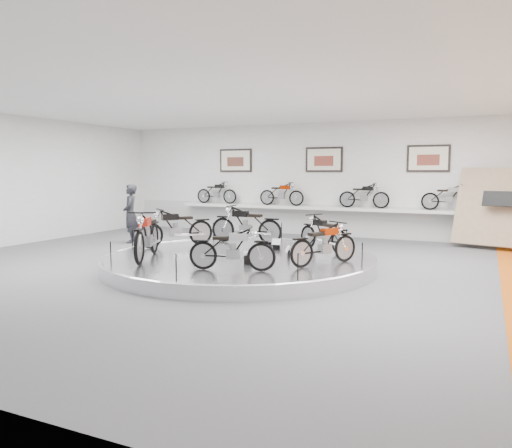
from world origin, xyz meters
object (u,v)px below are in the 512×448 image
at_px(bike_a, 323,233).
at_px(bike_e, 232,249).
at_px(shelf, 321,208).
at_px(bike_f, 324,244).
at_px(display_platform, 239,262).
at_px(bike_b, 246,224).
at_px(visitor, 130,213).
at_px(bike_c, 176,227).
at_px(bike_d, 147,235).

relative_size(bike_a, bike_e, 1.03).
distance_m(shelf, bike_f, 7.06).
distance_m(display_platform, bike_a, 2.23).
xyz_separation_m(display_platform, bike_e, (0.69, -1.68, 0.59)).
relative_size(bike_b, visitor, 0.95).
distance_m(display_platform, shelf, 6.46).
bearing_deg(bike_c, bike_e, 89.68).
bearing_deg(bike_f, bike_e, 163.43).
relative_size(bike_f, visitor, 0.82).
distance_m(bike_a, bike_d, 4.27).
distance_m(bike_d, bike_e, 2.39).
relative_size(bike_e, bike_f, 0.97).
bearing_deg(bike_f, bike_d, 135.46).
xyz_separation_m(bike_d, bike_f, (3.85, 1.00, -0.10)).
bearing_deg(bike_c, bike_d, 52.08).
height_order(bike_a, bike_f, bike_a).
height_order(bike_d, visitor, visitor).
height_order(bike_b, bike_f, bike_b).
xyz_separation_m(display_platform, bike_b, (-0.73, 1.88, 0.67)).
relative_size(display_platform, bike_f, 4.14).
bearing_deg(display_platform, bike_e, -67.79).
relative_size(bike_e, visitor, 0.80).
distance_m(bike_a, bike_c, 3.86).
height_order(shelf, bike_b, bike_b).
height_order(bike_a, bike_b, bike_b).
bearing_deg(bike_a, bike_f, 141.67).
bearing_deg(bike_a, display_platform, 74.11).
bearing_deg(bike_a, visitor, 25.98).
bearing_deg(bike_e, visitor, 129.70).
distance_m(bike_a, bike_b, 2.42).
bearing_deg(shelf, visitor, -141.18).
relative_size(bike_d, bike_f, 1.23).
distance_m(bike_e, bike_f, 2.02).
relative_size(display_platform, shelf, 0.58).
relative_size(bike_b, bike_d, 0.94).
bearing_deg(bike_a, bike_e, 106.76).
bearing_deg(bike_b, bike_c, 41.71).
relative_size(shelf, bike_c, 6.35).
xyz_separation_m(bike_b, visitor, (-4.33, 0.44, 0.12)).
distance_m(bike_f, visitor, 7.71).
distance_m(display_platform, bike_e, 1.91).
relative_size(bike_a, visitor, 0.82).
bearing_deg(shelf, bike_d, -102.20).
bearing_deg(display_platform, bike_b, 111.32).
xyz_separation_m(bike_d, visitor, (-3.40, 3.64, 0.08)).
height_order(bike_a, visitor, visitor).
relative_size(shelf, bike_b, 6.17).
xyz_separation_m(display_platform, shelf, (0.00, 6.40, 0.85)).
distance_m(display_platform, visitor, 5.63).
bearing_deg(display_platform, bike_c, 165.67).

